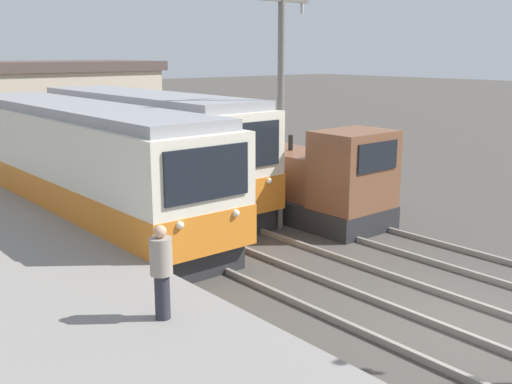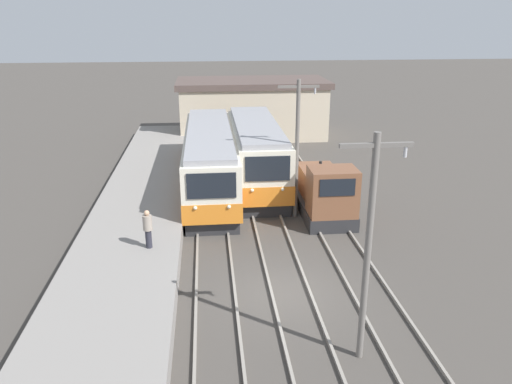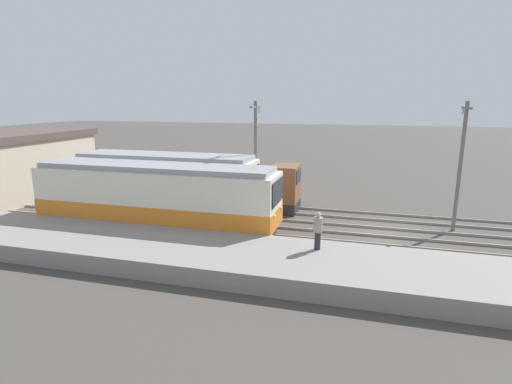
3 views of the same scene
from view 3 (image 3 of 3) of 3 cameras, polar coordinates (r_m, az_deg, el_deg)
The scene contains 12 objects.
ground_plane at distance 22.63m, azimuth 17.28°, elevation -5.77°, with size 200.00×200.00×0.00m, color #47423D.
platform_left at distance 16.65m, azimuth 17.88°, elevation -11.21°, with size 4.50×54.00×0.81m, color gray.
track_left at distance 20.15m, azimuth 17.46°, elevation -7.90°, with size 1.54×60.00×0.14m.
track_center at distance 22.80m, azimuth 17.28°, elevation -5.45°, with size 1.54×60.00×0.14m.
track_right at distance 25.67m, azimuth 17.12°, elevation -3.39°, with size 1.54×60.00×0.14m.
commuter_train_left at distance 22.45m, azimuth -14.09°, elevation -1.14°, with size 2.84×13.67×3.71m.
commuter_train_center at distance 25.24m, azimuth -12.72°, elevation 0.63°, with size 2.84×11.40×3.87m.
shunting_locomotive at distance 26.17m, azimuth 0.86°, elevation 0.08°, with size 2.40×5.43×3.00m.
catenary_mast_near at distance 23.92m, azimuth 27.19°, elevation 3.80°, with size 2.00×0.20×7.01m.
catenary_mast_mid at distance 24.29m, azimuth -0.07°, elevation 5.36°, with size 2.00×0.20×7.01m.
person_on_platform at distance 17.18m, azimuth 8.83°, elevation -5.31°, with size 0.38×0.38×1.65m.
station_building at distance 34.09m, azimuth -32.01°, elevation 3.17°, with size 12.60×6.30×4.76m.
Camera 3 is at (-21.48, 0.97, 7.05)m, focal length 28.00 mm.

